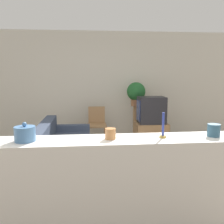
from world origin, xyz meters
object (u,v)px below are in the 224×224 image
Objects in this scene: couch at (63,150)px; potted_plant at (136,93)px; television at (151,110)px; wooden_chair at (97,123)px; decorative_bowl at (25,134)px.

potted_plant reaches higher than couch.
wooden_chair is at bearing 161.17° from television.
television is 3.63m from decorative_bowl.
wooden_chair is 1.22m from potted_plant.
decorative_bowl is at bearing -103.53° from wooden_chair.
couch is 2.50m from potted_plant.
wooden_chair is 4.25× the size of decorative_bowl.
couch is 3.26× the size of potted_plant.
television reaches higher than wooden_chair.
wooden_chair is 1.47× the size of potted_plant.
wooden_chair is at bearing 64.57° from couch.
couch is 2.22× the size of wooden_chair.
wooden_chair is (0.67, 1.41, 0.21)m from couch.
potted_plant is (1.65, 1.63, 0.91)m from couch.
wooden_chair is (-1.21, 0.41, -0.35)m from television.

